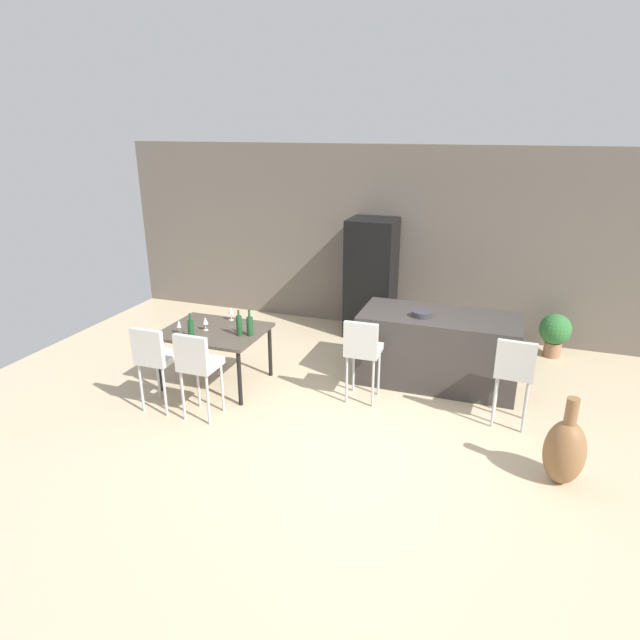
% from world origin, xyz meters
% --- Properties ---
extents(ground_plane, '(10.00, 10.00, 0.00)m').
position_xyz_m(ground_plane, '(0.00, 0.00, 0.00)').
color(ground_plane, '#C6B28E').
extents(back_wall, '(10.00, 0.12, 2.90)m').
position_xyz_m(back_wall, '(0.00, 3.03, 1.45)').
color(back_wall, '#665B51').
rests_on(back_wall, ground_plane).
extents(kitchen_island, '(1.98, 0.91, 0.92)m').
position_xyz_m(kitchen_island, '(0.70, 1.19, 0.46)').
color(kitchen_island, '#383330').
rests_on(kitchen_island, ground_plane).
extents(bar_chair_left, '(0.41, 0.41, 1.05)m').
position_xyz_m(bar_chair_left, '(-0.07, 0.35, 0.70)').
color(bar_chair_left, beige).
rests_on(bar_chair_left, ground_plane).
extents(bar_chair_middle, '(0.42, 0.42, 1.05)m').
position_xyz_m(bar_chair_middle, '(1.62, 0.35, 0.70)').
color(bar_chair_middle, beige).
rests_on(bar_chair_middle, ground_plane).
extents(dining_table, '(1.24, 0.98, 0.74)m').
position_xyz_m(dining_table, '(-1.96, 0.19, 0.67)').
color(dining_table, '#4C4238').
rests_on(dining_table, ground_plane).
extents(dining_chair_near, '(0.40, 0.40, 1.05)m').
position_xyz_m(dining_chair_near, '(-2.24, -0.66, 0.70)').
color(dining_chair_near, beige).
rests_on(dining_chair_near, ground_plane).
extents(dining_chair_far, '(0.40, 0.40, 1.05)m').
position_xyz_m(dining_chair_far, '(-1.68, -0.66, 0.70)').
color(dining_chair_far, beige).
rests_on(dining_chair_far, ground_plane).
extents(wine_bottle_middle, '(0.07, 0.07, 0.33)m').
position_xyz_m(wine_bottle_middle, '(-1.57, 0.13, 0.87)').
color(wine_bottle_middle, '#194723').
rests_on(wine_bottle_middle, dining_table).
extents(wine_bottle_end, '(0.08, 0.08, 0.31)m').
position_xyz_m(wine_bottle_end, '(-2.09, -0.13, 0.86)').
color(wine_bottle_end, '#194723').
rests_on(wine_bottle_end, dining_table).
extents(wine_bottle_right, '(0.08, 0.08, 0.33)m').
position_xyz_m(wine_bottle_right, '(-1.45, 0.17, 0.87)').
color(wine_bottle_right, '#194723').
rests_on(wine_bottle_right, dining_table).
extents(wine_glass_left, '(0.07, 0.07, 0.17)m').
position_xyz_m(wine_glass_left, '(-2.05, 0.15, 0.86)').
color(wine_glass_left, silver).
rests_on(wine_glass_left, dining_table).
extents(wine_glass_far, '(0.07, 0.07, 0.17)m').
position_xyz_m(wine_glass_far, '(-2.30, -0.07, 0.86)').
color(wine_glass_far, silver).
rests_on(wine_glass_far, dining_table).
extents(wine_glass_near, '(0.07, 0.07, 0.17)m').
position_xyz_m(wine_glass_near, '(-1.93, 0.58, 0.86)').
color(wine_glass_near, silver).
rests_on(wine_glass_near, dining_table).
extents(refrigerator, '(0.72, 0.68, 1.84)m').
position_xyz_m(refrigerator, '(-0.55, 2.59, 0.92)').
color(refrigerator, black).
rests_on(refrigerator, ground_plane).
extents(fruit_bowl, '(0.24, 0.24, 0.07)m').
position_xyz_m(fruit_bowl, '(0.49, 1.05, 0.96)').
color(fruit_bowl, '#333338').
rests_on(fruit_bowl, kitchen_island).
extents(floor_vase, '(0.37, 0.37, 0.88)m').
position_xyz_m(floor_vase, '(2.12, -0.55, 0.34)').
color(floor_vase, brown).
rests_on(floor_vase, ground_plane).
extents(potted_plant, '(0.44, 0.44, 0.64)m').
position_xyz_m(potted_plant, '(2.18, 2.58, 0.38)').
color(potted_plant, '#996B4C').
rests_on(potted_plant, ground_plane).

